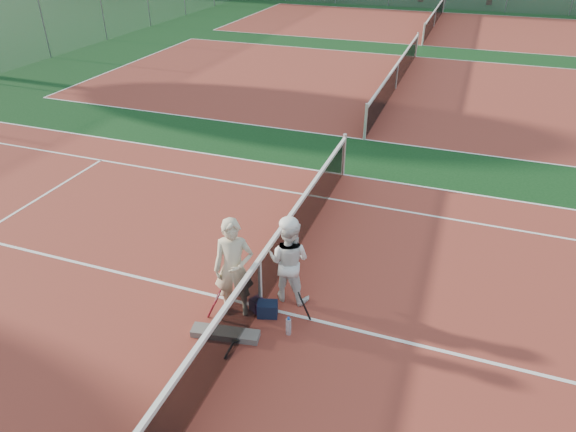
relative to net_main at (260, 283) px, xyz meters
The scene contains 16 objects.
ground 0.51m from the net_main, ahead, with size 130.00×130.00×0.00m, color black.
court_main 0.51m from the net_main, ahead, with size 23.77×10.97×0.01m, color maroon.
court_far_a 13.51m from the net_main, 90.00° to the left, with size 23.77×10.97×0.01m, color maroon.
court_far_b 27.00m from the net_main, 90.00° to the left, with size 23.77×10.97×0.01m, color maroon.
net_main is the anchor object (origin of this frame).
net_far_a 13.50m from the net_main, 90.00° to the left, with size 0.10×10.98×1.02m, color black, non-canonical shape.
net_far_b 27.00m from the net_main, 90.00° to the left, with size 0.10×10.98×1.02m, color black, non-canonical shape.
player_a 0.56m from the net_main, 147.19° to the right, with size 0.64×0.42×1.77m, color beige.
player_b 0.61m from the net_main, 50.50° to the left, with size 0.75×0.58×1.53m, color white.
racket_red 0.77m from the net_main, 138.43° to the right, with size 0.27×0.27×0.56m, color maroon, non-canonical shape.
racket_black_held 0.79m from the net_main, ahead, with size 0.23×0.27×0.58m, color black, non-canonical shape.
racket_spare 0.94m from the net_main, 93.76° to the right, with size 0.60×0.27×0.11m, color black, non-canonical shape.
sports_bag_navy 0.45m from the net_main, 39.32° to the right, with size 0.33×0.23×0.26m, color black.
sports_bag_purple 0.41m from the net_main, 83.05° to the right, with size 0.29×0.20×0.24m, color black.
net_cover_canvas 0.98m from the net_main, 107.35° to the right, with size 1.08×0.25×0.11m, color #5F5A56.
water_bottle 0.87m from the net_main, 34.00° to the right, with size 0.09×0.09×0.30m, color #C9E8FF.
Camera 1 is at (2.71, -6.16, 5.75)m, focal length 32.00 mm.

